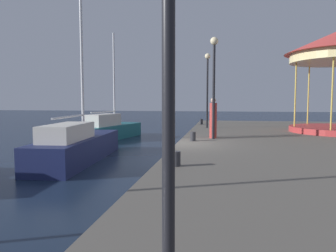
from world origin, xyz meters
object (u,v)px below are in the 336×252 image
(bollard_south, at_px, (201,122))
(bollard_north, at_px, (176,159))
(lamp_post_mid_promenade, at_px, (214,70))
(person_mid_promenade, at_px, (213,119))
(lamp_post_far_end, at_px, (207,78))
(sailboat_navy, at_px, (77,146))
(bollard_center, at_px, (193,136))
(sailboat_teal, at_px, (108,129))

(bollard_south, distance_m, bollard_north, 14.90)
(lamp_post_mid_promenade, xyz_separation_m, bollard_north, (-0.83, -6.21, -2.92))
(bollard_north, bearing_deg, person_mid_promenade, 82.95)
(bollard_north, bearing_deg, lamp_post_mid_promenade, 82.35)
(lamp_post_mid_promenade, distance_m, person_mid_promenade, 2.26)
(lamp_post_far_end, xyz_separation_m, person_mid_promenade, (0.53, -5.50, -2.30))
(sailboat_navy, bearing_deg, bollard_north, -39.60)
(sailboat_navy, relative_size, lamp_post_far_end, 1.52)
(person_mid_promenade, bearing_deg, bollard_south, 97.32)
(lamp_post_mid_promenade, height_order, bollard_south, lamp_post_mid_promenade)
(bollard_south, distance_m, bollard_center, 9.54)
(sailboat_navy, height_order, bollard_south, sailboat_navy)
(lamp_post_mid_promenade, bearing_deg, sailboat_teal, 143.07)
(lamp_post_far_end, bearing_deg, bollard_center, -92.61)
(sailboat_teal, bearing_deg, lamp_post_far_end, 5.46)
(sailboat_teal, distance_m, person_mid_promenade, 8.58)
(bollard_south, bearing_deg, bollard_center, -88.61)
(sailboat_teal, distance_m, bollard_center, 8.68)
(bollard_north, bearing_deg, bollard_center, 90.21)
(lamp_post_far_end, height_order, bollard_center, lamp_post_far_end)
(sailboat_navy, xyz_separation_m, lamp_post_far_end, (5.04, 8.16, 3.32))
(sailboat_navy, bearing_deg, lamp_post_mid_promenade, 22.21)
(lamp_post_far_end, distance_m, person_mid_promenade, 5.98)
(lamp_post_far_end, xyz_separation_m, bollard_north, (-0.29, -12.09, -2.99))
(lamp_post_mid_promenade, relative_size, person_mid_promenade, 2.43)
(bollard_center, bearing_deg, sailboat_navy, -163.21)
(sailboat_teal, xyz_separation_m, bollard_south, (5.92, 3.42, 0.34))
(bollard_north, xyz_separation_m, person_mid_promenade, (0.82, 6.59, 0.69))
(person_mid_promenade, bearing_deg, sailboat_navy, -154.43)
(bollard_center, height_order, bollard_north, same)
(lamp_post_mid_promenade, height_order, bollard_center, lamp_post_mid_promenade)
(bollard_south, bearing_deg, person_mid_promenade, -82.68)
(sailboat_teal, height_order, bollard_center, sailboat_teal)
(sailboat_teal, relative_size, bollard_south, 17.63)
(person_mid_promenade, bearing_deg, bollard_center, -124.05)
(lamp_post_mid_promenade, bearing_deg, lamp_post_far_end, 95.32)
(lamp_post_far_end, relative_size, bollard_south, 11.83)
(person_mid_promenade, bearing_deg, sailboat_teal, 145.06)
(bollard_center, bearing_deg, person_mid_promenade, 55.95)
(sailboat_teal, bearing_deg, lamp_post_mid_promenade, -36.93)
(lamp_post_far_end, height_order, bollard_south, lamp_post_far_end)
(sailboat_navy, xyz_separation_m, person_mid_promenade, (5.57, 2.66, 1.02))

